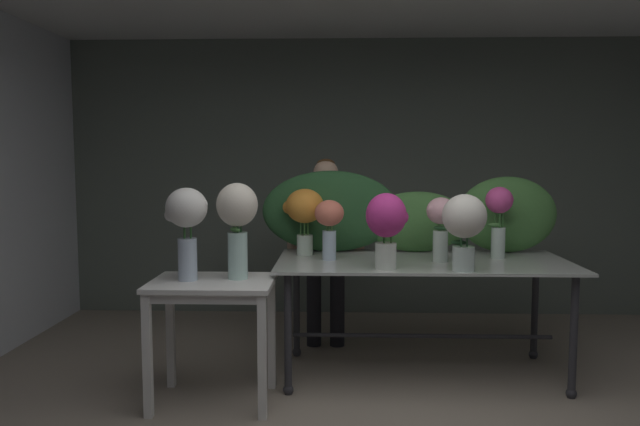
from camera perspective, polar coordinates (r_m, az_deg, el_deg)
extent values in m
plane|color=gray|center=(4.60, 5.54, -14.46)|extent=(7.78, 7.78, 0.00)
cube|color=slate|center=(6.00, 4.66, 3.33)|extent=(5.98, 0.12, 2.69)
cube|color=beige|center=(4.31, 9.69, -4.54)|extent=(2.04, 0.97, 0.02)
cylinder|color=#2D2D33|center=(4.00, -3.05, -11.35)|extent=(0.05, 0.05, 0.81)
sphere|color=#2D2D33|center=(4.13, -3.02, -16.35)|extent=(0.07, 0.07, 0.07)
cylinder|color=#2D2D33|center=(4.26, 22.88, -10.73)|extent=(0.05, 0.05, 0.81)
sphere|color=#2D2D33|center=(4.38, 22.69, -15.47)|extent=(0.07, 0.07, 0.07)
cylinder|color=#2D2D33|center=(4.75, -2.23, -8.68)|extent=(0.05, 0.05, 0.81)
sphere|color=#2D2D33|center=(4.85, -2.22, -12.99)|extent=(0.07, 0.07, 0.07)
cylinder|color=#2D2D33|center=(4.97, 19.68, -8.36)|extent=(0.05, 0.05, 0.81)
sphere|color=#2D2D33|center=(5.07, 19.54, -12.49)|extent=(0.07, 0.07, 0.07)
cylinder|color=#2D2D33|center=(4.43, 9.57, -11.40)|extent=(1.84, 0.03, 0.03)
cube|color=white|center=(3.85, -10.16, -6.51)|extent=(0.76, 0.57, 0.03)
cube|color=white|center=(3.86, -10.15, -7.16)|extent=(0.70, 0.51, 0.06)
cube|color=white|center=(3.81, -16.02, -12.88)|extent=(0.05, 0.05, 0.76)
cube|color=white|center=(3.66, -5.49, -13.44)|extent=(0.05, 0.05, 0.76)
cube|color=white|center=(4.26, -13.96, -10.88)|extent=(0.05, 0.05, 0.76)
cube|color=white|center=(4.13, -4.60, -11.26)|extent=(0.05, 0.05, 0.76)
cylinder|color=#232328|center=(5.00, -0.58, -7.93)|extent=(0.12, 0.12, 0.82)
cylinder|color=#232328|center=(4.99, 1.65, -7.95)|extent=(0.12, 0.12, 0.82)
cube|color=#B2BCC6|center=(4.88, 0.54, -0.27)|extent=(0.45, 0.22, 0.52)
cube|color=black|center=(4.77, 0.51, -0.88)|extent=(0.38, 0.02, 0.64)
cylinder|color=#D8AD8E|center=(4.90, -2.63, -0.41)|extent=(0.09, 0.09, 0.55)
cylinder|color=#D8AD8E|center=(4.88, 3.72, -0.43)|extent=(0.09, 0.09, 0.55)
sphere|color=#D8AD8E|center=(4.86, 0.55, 3.87)|extent=(0.20, 0.20, 0.20)
ellipsoid|color=brown|center=(4.88, 0.55, 4.64)|extent=(0.15, 0.15, 0.09)
ellipsoid|color=#28562D|center=(4.59, 1.01, 0.17)|extent=(1.05, 0.23, 0.62)
ellipsoid|color=#477F3D|center=(4.64, 9.20, -0.83)|extent=(0.78, 0.22, 0.46)
ellipsoid|color=#477F3D|center=(4.76, 17.28, -0.15)|extent=(0.74, 0.26, 0.58)
cylinder|color=silver|center=(4.46, -1.45, -3.03)|extent=(0.12, 0.12, 0.15)
cylinder|color=#9EBCB2|center=(4.46, -1.44, -3.57)|extent=(0.11, 0.11, 0.06)
cylinder|color=#477F3D|center=(4.45, -1.15, -2.08)|extent=(0.01, 0.01, 0.28)
cylinder|color=#477F3D|center=(4.47, -1.48, -2.05)|extent=(0.01, 0.01, 0.28)
cylinder|color=#477F3D|center=(4.45, -1.85, -2.08)|extent=(0.01, 0.01, 0.28)
cylinder|color=#477F3D|center=(4.43, -1.48, -2.12)|extent=(0.01, 0.01, 0.28)
ellipsoid|color=orange|center=(4.42, -1.45, 0.68)|extent=(0.28, 0.28, 0.25)
sphere|color=orange|center=(4.46, -2.89, 0.56)|extent=(0.10, 0.10, 0.10)
sphere|color=orange|center=(4.42, -0.11, 0.57)|extent=(0.07, 0.07, 0.07)
cylinder|color=silver|center=(3.95, 13.42, -4.22)|extent=(0.14, 0.14, 0.16)
cylinder|color=#9EBCB2|center=(3.95, 13.41, -4.85)|extent=(0.13, 0.13, 0.07)
cylinder|color=#28562D|center=(3.94, 13.74, -3.37)|extent=(0.01, 0.01, 0.26)
cylinder|color=#28562D|center=(3.96, 13.17, -3.30)|extent=(0.01, 0.01, 0.26)
cylinder|color=#28562D|center=(3.91, 13.22, -3.41)|extent=(0.01, 0.01, 0.26)
ellipsoid|color=white|center=(3.91, 13.51, -0.29)|extent=(0.28, 0.28, 0.28)
sphere|color=white|center=(3.88, 12.32, -0.39)|extent=(0.10, 0.10, 0.10)
ellipsoid|color=#28562D|center=(3.96, 12.98, -2.73)|extent=(0.10, 0.05, 0.03)
cylinder|color=silver|center=(3.93, 6.24, -4.06)|extent=(0.14, 0.14, 0.17)
cylinder|color=#9EBCB2|center=(3.93, 6.24, -4.74)|extent=(0.13, 0.13, 0.07)
cylinder|color=#2D6028|center=(3.92, 6.73, -3.32)|extent=(0.01, 0.01, 0.25)
cylinder|color=#2D6028|center=(3.94, 6.01, -3.26)|extent=(0.01, 0.01, 0.25)
cylinder|color=#2D6028|center=(3.90, 6.13, -3.35)|extent=(0.01, 0.01, 0.25)
ellipsoid|color=#D1338E|center=(3.89, 6.28, -0.21)|extent=(0.26, 0.26, 0.29)
sphere|color=#D1338E|center=(3.90, 5.10, -0.60)|extent=(0.10, 0.10, 0.10)
sphere|color=#D1338E|center=(3.91, 7.67, -0.38)|extent=(0.10, 0.10, 0.10)
cylinder|color=silver|center=(4.25, 11.32, -3.10)|extent=(0.10, 0.10, 0.22)
cylinder|color=#9EBCB2|center=(4.25, 11.30, -3.91)|extent=(0.10, 0.10, 0.09)
cylinder|color=#477F3D|center=(4.24, 11.65, -2.49)|extent=(0.01, 0.01, 0.29)
cylinder|color=#477F3D|center=(4.26, 11.12, -2.44)|extent=(0.01, 0.01, 0.29)
cylinder|color=#477F3D|center=(4.22, 11.21, -2.52)|extent=(0.01, 0.01, 0.29)
ellipsoid|color=#EFB2BC|center=(4.22, 11.38, 0.21)|extent=(0.20, 0.20, 0.19)
sphere|color=#EFB2BC|center=(4.18, 10.68, 0.32)|extent=(0.09, 0.09, 0.09)
sphere|color=#EFB2BC|center=(4.21, 12.32, -0.11)|extent=(0.08, 0.08, 0.08)
ellipsoid|color=#28562D|center=(4.20, 11.32, -1.41)|extent=(0.10, 0.09, 0.03)
cylinder|color=silver|center=(4.24, 0.88, -3.07)|extent=(0.10, 0.10, 0.21)
cylinder|color=#9EBCB2|center=(4.25, 0.88, -3.85)|extent=(0.09, 0.09, 0.09)
cylinder|color=#477F3D|center=(4.23, 1.11, -2.56)|extent=(0.01, 0.01, 0.27)
cylinder|color=#477F3D|center=(4.26, 0.83, -2.50)|extent=(0.01, 0.01, 0.27)
cylinder|color=#477F3D|center=(4.23, 0.65, -2.55)|extent=(0.01, 0.01, 0.27)
cylinder|color=#477F3D|center=(4.22, 0.85, -2.57)|extent=(0.01, 0.01, 0.27)
ellipsoid|color=#EF7A60|center=(4.21, 0.89, -0.01)|extent=(0.21, 0.21, 0.18)
sphere|color=#EF7A60|center=(4.22, 1.72, -0.22)|extent=(0.07, 0.07, 0.07)
cylinder|color=silver|center=(4.49, 16.50, -2.72)|extent=(0.10, 0.10, 0.22)
cylinder|color=#9EBCB2|center=(4.50, 16.48, -3.51)|extent=(0.09, 0.09, 0.09)
cylinder|color=#387033|center=(4.49, 16.86, -1.79)|extent=(0.01, 0.01, 0.35)
cylinder|color=#387033|center=(4.50, 16.47, -1.75)|extent=(0.01, 0.01, 0.35)
cylinder|color=#387033|center=(4.48, 16.19, -1.78)|extent=(0.01, 0.01, 0.35)
cylinder|color=#387033|center=(4.46, 16.60, -1.82)|extent=(0.01, 0.01, 0.35)
ellipsoid|color=#E54C9E|center=(4.46, 16.61, 1.18)|extent=(0.19, 0.19, 0.19)
sphere|color=#E54C9E|center=(4.49, 17.38, 1.21)|extent=(0.08, 0.08, 0.08)
ellipsoid|color=#477F3D|center=(4.45, 16.20, -1.09)|extent=(0.11, 0.06, 0.03)
cylinder|color=silver|center=(3.86, -12.43, -4.30)|extent=(0.12, 0.12, 0.27)
cylinder|color=#9EBCB2|center=(3.87, -12.40, -5.38)|extent=(0.11, 0.11, 0.11)
cylinder|color=#2D6028|center=(3.83, -12.11, -3.39)|extent=(0.01, 0.01, 0.37)
cylinder|color=#2D6028|center=(3.87, -12.68, -3.31)|extent=(0.01, 0.01, 0.37)
cylinder|color=#2D6028|center=(3.84, -12.69, -3.39)|extent=(0.01, 0.01, 0.37)
ellipsoid|color=white|center=(3.82, -12.52, 0.50)|extent=(0.26, 0.26, 0.25)
sphere|color=white|center=(3.83, -13.91, -0.18)|extent=(0.08, 0.08, 0.08)
sphere|color=white|center=(3.79, -11.26, 0.80)|extent=(0.09, 0.09, 0.09)
cylinder|color=silver|center=(3.85, -7.79, -4.01)|extent=(0.13, 0.13, 0.30)
cylinder|color=#9EBCB2|center=(3.86, -7.78, -5.23)|extent=(0.12, 0.12, 0.12)
cylinder|color=#28562D|center=(3.84, -7.48, -3.26)|extent=(0.01, 0.01, 0.38)
cylinder|color=#28562D|center=(3.86, -7.79, -3.22)|extent=(0.01, 0.01, 0.38)
cylinder|color=#28562D|center=(3.84, -8.08, -3.26)|extent=(0.01, 0.01, 0.38)
cylinder|color=#28562D|center=(3.81, -7.76, -3.32)|extent=(0.01, 0.01, 0.38)
ellipsoid|color=silver|center=(3.81, -7.85, 0.78)|extent=(0.26, 0.26, 0.27)
sphere|color=silver|center=(3.82, -9.08, 0.38)|extent=(0.09, 0.09, 0.09)
ellipsoid|color=#477F3D|center=(3.79, -8.05, -1.58)|extent=(0.10, 0.10, 0.03)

